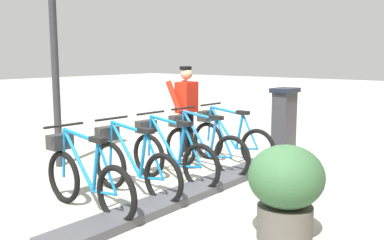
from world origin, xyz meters
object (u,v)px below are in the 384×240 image
bike_docked_0 (228,139)px  worker_near_rack (186,108)px  bike_docked_2 (170,154)px  bike_docked_3 (131,164)px  payment_kiosk (284,122)px  lamp_post (53,12)px  bike_docked_1 (201,146)px  planter_bush (286,187)px  bike_docked_4 (84,176)px

bike_docked_0 → worker_near_rack: 1.02m
bike_docked_2 → bike_docked_3: (0.00, 0.76, 0.00)m
payment_kiosk → lamp_post: size_ratio=0.33×
bike_docked_3 → lamp_post: 2.98m
bike_docked_1 → planter_bush: bearing=146.3°
worker_near_rack → lamp_post: 2.79m
bike_docked_3 → lamp_post: (2.08, -0.28, 2.11)m
bike_docked_4 → planter_bush: size_ratio=1.77×
bike_docked_2 → bike_docked_3: bearing=90.0°
bike_docked_0 → bike_docked_3: size_ratio=1.00×
payment_kiosk → bike_docked_0: size_ratio=0.74×
bike_docked_4 → worker_near_rack: 3.14m
bike_docked_1 → worker_near_rack: worker_near_rack is taller
bike_docked_0 → bike_docked_2: 1.51m
bike_docked_3 → bike_docked_4: size_ratio=1.00×
planter_bush → bike_docked_3: bearing=0.9°
bike_docked_1 → bike_docked_4: bearing=90.0°
lamp_post → worker_near_rack: bearing=-121.4°
bike_docked_2 → worker_near_rack: 1.78m
bike_docked_1 → lamp_post: 3.21m
planter_bush → worker_near_rack: bearing=-34.9°
worker_near_rack → bike_docked_3: bearing=112.2°
bike_docked_0 → planter_bush: bearing=134.8°
bike_docked_1 → lamp_post: lamp_post is taller
payment_kiosk → bike_docked_1: (0.57, 1.69, -0.24)m
bike_docked_4 → planter_bush: bike_docked_4 is taller
payment_kiosk → planter_bush: size_ratio=1.32×
bike_docked_3 → planter_bush: (-2.22, -0.03, 0.11)m
bike_docked_1 → worker_near_rack: (0.90, -0.70, 0.48)m
bike_docked_1 → lamp_post: size_ratio=0.45×
bike_docked_3 → worker_near_rack: 2.43m
bike_docked_2 → worker_near_rack: worker_near_rack is taller
lamp_post → planter_bush: (-4.30, 0.25, -2.00)m
bike_docked_1 → planter_bush: bike_docked_1 is taller
bike_docked_0 → bike_docked_4: same height
bike_docked_0 → planter_bush: 3.15m
bike_docked_0 → lamp_post: lamp_post is taller
bike_docked_1 → bike_docked_3: (0.00, 1.51, 0.00)m
bike_docked_0 → bike_docked_1: same height
bike_docked_0 → bike_docked_3: same height
bike_docked_4 → planter_bush: (-2.22, -0.79, 0.11)m
bike_docked_2 → worker_near_rack: size_ratio=1.04×
bike_docked_0 → bike_docked_1: 0.76m
payment_kiosk → bike_docked_0: (0.57, 0.93, -0.24)m
bike_docked_0 → bike_docked_4: bearing=90.0°
payment_kiosk → bike_docked_1: size_ratio=0.74×
bike_docked_1 → bike_docked_3: size_ratio=1.00×
bike_docked_3 → bike_docked_0: bearing=-90.0°
bike_docked_2 → bike_docked_4: size_ratio=1.00×
payment_kiosk → lamp_post: lamp_post is taller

